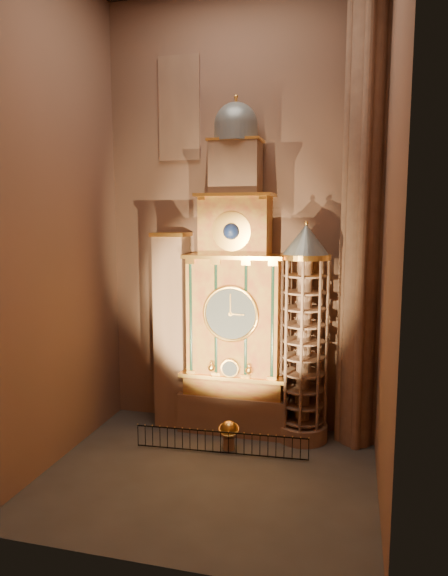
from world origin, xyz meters
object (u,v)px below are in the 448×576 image
(iron_railing, at_px, (221,442))
(portrait_tower, at_px, (172,329))
(astronomical_clock, at_px, (235,303))
(celestial_globe, at_px, (229,432))
(stair_turret, at_px, (304,335))

(iron_railing, bearing_deg, portrait_tower, 138.94)
(astronomical_clock, height_order, celestial_globe, astronomical_clock)
(portrait_tower, height_order, iron_railing, portrait_tower)
(portrait_tower, distance_m, celestial_globe, 6.12)
(iron_railing, bearing_deg, astronomical_clock, 90.14)
(stair_turret, height_order, iron_railing, stair_turret)
(portrait_tower, xyz_separation_m, celestial_globe, (3.65, -2.37, -4.30))
(celestial_globe, bearing_deg, portrait_tower, 147.04)
(stair_turret, relative_size, iron_railing, 1.33)
(astronomical_clock, distance_m, stair_turret, 3.78)
(stair_turret, bearing_deg, iron_railing, -142.43)
(stair_turret, bearing_deg, astronomical_clock, 175.70)
(stair_turret, relative_size, celestial_globe, 7.65)
(astronomical_clock, relative_size, celestial_globe, 11.83)
(iron_railing, bearing_deg, celestial_globe, 67.82)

